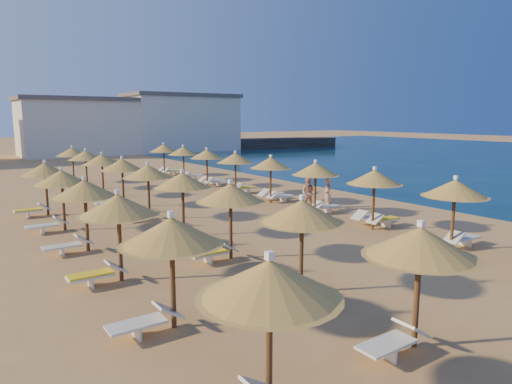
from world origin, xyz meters
TOP-DOWN VIEW (x-y plane):
  - ground at (0.00, 0.00)m, footprint 220.00×220.00m
  - jetty at (27.19, 45.13)m, footprint 30.24×9.03m
  - hotel_blocks at (3.08, 46.49)m, footprint 48.35×11.64m
  - parasol_row_east at (3.56, 3.09)m, footprint 2.38×39.71m
  - parasol_row_west at (-3.63, 3.09)m, footprint 2.38×39.71m
  - parasol_row_inland at (-7.47, 1.22)m, footprint 2.38×21.05m
  - loungers at (-1.22, 2.77)m, footprint 14.11×38.81m
  - beachgoer_b at (4.30, 4.42)m, footprint 0.91×1.00m
  - beachgoer_a at (4.83, 3.54)m, footprint 0.62×0.74m

SIDE VIEW (x-z plane):
  - ground at x=0.00m, z-range 0.00..0.00m
  - loungers at x=-1.22m, z-range 0.01..0.67m
  - jetty at x=27.19m, z-range 0.00..1.50m
  - beachgoer_b at x=4.30m, z-range 0.00..1.66m
  - beachgoer_a at x=4.83m, z-range 0.00..1.72m
  - parasol_row_inland at x=-7.47m, z-range 0.87..3.63m
  - parasol_row_east at x=3.56m, z-range 0.87..3.63m
  - parasol_row_west at x=-3.63m, z-range 0.87..3.63m
  - hotel_blocks at x=3.08m, z-range -0.35..7.75m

